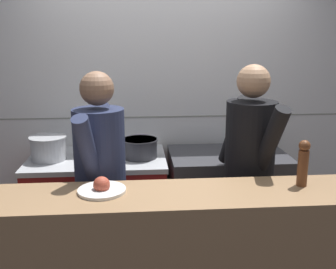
% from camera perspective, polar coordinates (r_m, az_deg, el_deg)
% --- Properties ---
extents(wall_back_tiled, '(8.00, 0.06, 2.60)m').
position_cam_1_polar(wall_back_tiled, '(3.62, -0.65, 5.03)').
color(wall_back_tiled, white).
rests_on(wall_back_tiled, ground_plane).
extents(oven_range, '(1.13, 0.71, 0.89)m').
position_cam_1_polar(oven_range, '(3.48, -9.92, -10.25)').
color(oven_range, maroon).
rests_on(oven_range, ground_plane).
extents(prep_counter, '(1.00, 0.65, 0.89)m').
position_cam_1_polar(prep_counter, '(3.55, 8.50, -9.70)').
color(prep_counter, '#38383D').
rests_on(prep_counter, ground_plane).
extents(stock_pot, '(0.30, 0.30, 0.19)m').
position_cam_1_polar(stock_pot, '(3.33, -16.98, -1.81)').
color(stock_pot, '#B7BABF').
rests_on(stock_pot, oven_range).
extents(sauce_pot, '(0.32, 0.32, 0.16)m').
position_cam_1_polar(sauce_pot, '(3.34, -9.97, -1.69)').
color(sauce_pot, beige).
rests_on(sauce_pot, oven_range).
extents(braising_pot, '(0.30, 0.30, 0.16)m').
position_cam_1_polar(braising_pot, '(3.25, -4.10, -1.91)').
color(braising_pot, '#2D2D33').
rests_on(braising_pot, oven_range).
extents(mixing_bowl_steel, '(0.27, 0.27, 0.10)m').
position_cam_1_polar(mixing_bowl_steel, '(3.40, 10.55, -1.96)').
color(mixing_bowl_steel, '#B7BABF').
rests_on(mixing_bowl_steel, prep_counter).
extents(plated_dish_main, '(0.27, 0.27, 0.09)m').
position_cam_1_polar(plated_dish_main, '(2.26, -9.59, -7.69)').
color(plated_dish_main, white).
rests_on(plated_dish_main, pass_counter).
extents(pepper_mill, '(0.07, 0.07, 0.28)m').
position_cam_1_polar(pepper_mill, '(2.41, 19.03, -3.80)').
color(pepper_mill, brown).
rests_on(pepper_mill, pass_counter).
extents(chef_head_cook, '(0.41, 0.72, 1.66)m').
position_cam_1_polar(chef_head_cook, '(2.68, -9.72, -6.75)').
color(chef_head_cook, black).
rests_on(chef_head_cook, ground_plane).
extents(chef_sous, '(0.43, 0.73, 1.69)m').
position_cam_1_polar(chef_sous, '(2.82, 11.64, -5.43)').
color(chef_sous, black).
rests_on(chef_sous, ground_plane).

